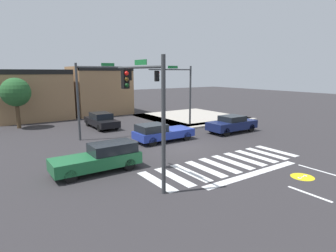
{
  "coord_description": "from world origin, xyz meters",
  "views": [
    {
      "loc": [
        -11.61,
        -15.57,
        5.25
      ],
      "look_at": [
        -1.34,
        -0.49,
        1.74
      ],
      "focal_mm": 30.21,
      "sensor_mm": 36.0,
      "label": 1
    }
  ],
  "objects": [
    {
      "name": "roadside_tree",
      "position": [
        -8.5,
        14.0,
        3.36
      ],
      "size": [
        2.66,
        2.66,
        4.73
      ],
      "color": "#4C3823",
      "rests_on": "ground_plane"
    },
    {
      "name": "bike_detector_marking",
      "position": [
        1.68,
        -8.19,
        0.0
      ],
      "size": [
        1.15,
        1.15,
        0.01
      ],
      "color": "yellow",
      "rests_on": "ground_plane"
    },
    {
      "name": "traffic_signal_southwest",
      "position": [
        -5.22,
        -4.33,
        4.04
      ],
      "size": [
        0.32,
        4.3,
        5.94
      ],
      "rotation": [
        0.0,
        0.0,
        1.57
      ],
      "color": "#383A3D",
      "rests_on": "ground_plane"
    },
    {
      "name": "traffic_signal_northwest",
      "position": [
        -3.23,
        6.01,
        4.18
      ],
      "size": [
        5.72,
        0.32,
        5.93
      ],
      "color": "#383A3D",
      "rests_on": "ground_plane"
    },
    {
      "name": "storefront_row",
      "position": [
        -2.29,
        18.78,
        2.86
      ],
      "size": [
        14.76,
        5.95,
        5.87
      ],
      "color": "#93704C",
      "rests_on": "ground_plane"
    },
    {
      "name": "traffic_signal_northeast",
      "position": [
        4.08,
        6.07,
        4.04
      ],
      "size": [
        4.75,
        0.32,
        5.79
      ],
      "rotation": [
        0.0,
        0.0,
        3.14
      ],
      "color": "#383A3D",
      "rests_on": "ground_plane"
    },
    {
      "name": "crosswalk_near",
      "position": [
        -0.0,
        -4.5,
        0.0
      ],
      "size": [
        10.04,
        3.07,
        0.01
      ],
      "color": "silver",
      "rests_on": "ground_plane"
    },
    {
      "name": "car_black",
      "position": [
        -1.97,
        9.8,
        0.72
      ],
      "size": [
        1.86,
        4.59,
        1.44
      ],
      "rotation": [
        0.0,
        0.0,
        -1.57
      ],
      "color": "black",
      "rests_on": "ground_plane"
    },
    {
      "name": "car_navy",
      "position": [
        6.75,
        1.4,
        0.75
      ],
      "size": [
        4.6,
        1.89,
        1.47
      ],
      "color": "#141E4C",
      "rests_on": "ground_plane"
    },
    {
      "name": "car_green",
      "position": [
        -6.43,
        -1.58,
        0.75
      ],
      "size": [
        4.63,
        1.7,
        1.47
      ],
      "rotation": [
        0.0,
        0.0,
        3.14
      ],
      "color": "#1E6638",
      "rests_on": "ground_plane"
    },
    {
      "name": "ground_plane",
      "position": [
        0.0,
        0.0,
        0.0
      ],
      "size": [
        120.0,
        120.0,
        0.0
      ],
      "primitive_type": "plane",
      "color": "#302D30"
    },
    {
      "name": "car_blue",
      "position": [
        -0.22,
        2.12,
        0.71
      ],
      "size": [
        4.59,
        1.92,
        1.41
      ],
      "color": "#23389E",
      "rests_on": "ground_plane"
    },
    {
      "name": "curb_corner_northeast",
      "position": [
        8.49,
        9.42,
        0.07
      ],
      "size": [
        10.0,
        10.6,
        0.15
      ],
      "color": "#B2AA9E",
      "rests_on": "ground_plane"
    }
  ]
}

